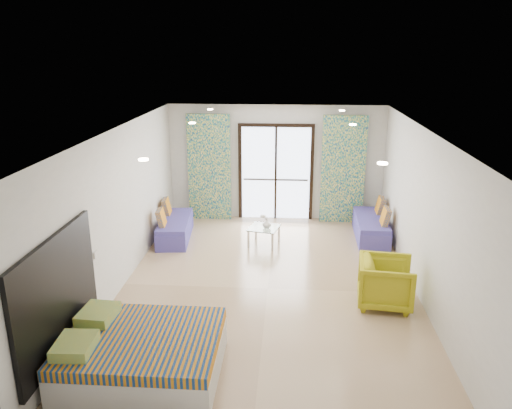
# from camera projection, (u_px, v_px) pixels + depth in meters

# --- Properties ---
(floor) EXTENTS (5.00, 7.50, 0.01)m
(floor) POSITION_uv_depth(u_px,v_px,m) (268.00, 289.00, 8.53)
(floor) COLOR #9A7C5C
(floor) RESTS_ON ground
(ceiling) EXTENTS (5.00, 7.50, 0.01)m
(ceiling) POSITION_uv_depth(u_px,v_px,m) (269.00, 131.00, 7.71)
(ceiling) COLOR silver
(ceiling) RESTS_ON ground
(wall_back) EXTENTS (5.00, 0.01, 2.70)m
(wall_back) POSITION_uv_depth(u_px,v_px,m) (276.00, 163.00, 11.69)
(wall_back) COLOR silver
(wall_back) RESTS_ON ground
(wall_front) EXTENTS (5.00, 0.01, 2.70)m
(wall_front) POSITION_uv_depth(u_px,v_px,m) (249.00, 345.00, 4.55)
(wall_front) COLOR silver
(wall_front) RESTS_ON ground
(wall_left) EXTENTS (0.01, 7.50, 2.70)m
(wall_left) POSITION_uv_depth(u_px,v_px,m) (118.00, 210.00, 8.29)
(wall_left) COLOR silver
(wall_left) RESTS_ON ground
(wall_right) EXTENTS (0.01, 7.50, 2.70)m
(wall_right) POSITION_uv_depth(u_px,v_px,m) (425.00, 217.00, 7.95)
(wall_right) COLOR silver
(wall_right) RESTS_ON ground
(balcony_door) EXTENTS (1.76, 0.08, 2.28)m
(balcony_door) POSITION_uv_depth(u_px,v_px,m) (276.00, 167.00, 11.69)
(balcony_door) COLOR black
(balcony_door) RESTS_ON floor
(balcony_rail) EXTENTS (1.52, 0.03, 0.04)m
(balcony_rail) POSITION_uv_depth(u_px,v_px,m) (276.00, 180.00, 11.79)
(balcony_rail) COLOR #595451
(balcony_rail) RESTS_ON balcony_door
(curtain_left) EXTENTS (1.00, 0.10, 2.50)m
(curtain_left) POSITION_uv_depth(u_px,v_px,m) (209.00, 168.00, 11.65)
(curtain_left) COLOR beige
(curtain_left) RESTS_ON floor
(curtain_right) EXTENTS (1.00, 0.10, 2.50)m
(curtain_right) POSITION_uv_depth(u_px,v_px,m) (343.00, 170.00, 11.44)
(curtain_right) COLOR beige
(curtain_right) RESTS_ON floor
(downlight_a) EXTENTS (0.12, 0.12, 0.02)m
(downlight_a) POSITION_uv_depth(u_px,v_px,m) (143.00, 160.00, 5.91)
(downlight_a) COLOR #FFE0B2
(downlight_a) RESTS_ON ceiling
(downlight_b) EXTENTS (0.12, 0.12, 0.02)m
(downlight_b) POSITION_uv_depth(u_px,v_px,m) (383.00, 163.00, 5.72)
(downlight_b) COLOR #FFE0B2
(downlight_b) RESTS_ON ceiling
(downlight_c) EXTENTS (0.12, 0.12, 0.02)m
(downlight_c) POSITION_uv_depth(u_px,v_px,m) (192.00, 123.00, 8.77)
(downlight_c) COLOR #FFE0B2
(downlight_c) RESTS_ON ceiling
(downlight_d) EXTENTS (0.12, 0.12, 0.02)m
(downlight_d) POSITION_uv_depth(u_px,v_px,m) (353.00, 125.00, 8.58)
(downlight_d) COLOR #FFE0B2
(downlight_d) RESTS_ON ceiling
(downlight_e) EXTENTS (0.12, 0.12, 0.02)m
(downlight_e) POSITION_uv_depth(u_px,v_px,m) (210.00, 109.00, 10.67)
(downlight_e) COLOR #FFE0B2
(downlight_e) RESTS_ON ceiling
(downlight_f) EXTENTS (0.12, 0.12, 0.02)m
(downlight_f) POSITION_uv_depth(u_px,v_px,m) (342.00, 110.00, 10.48)
(downlight_f) COLOR #FFE0B2
(downlight_f) RESTS_ON ceiling
(headboard) EXTENTS (0.06, 2.10, 1.50)m
(headboard) POSITION_uv_depth(u_px,v_px,m) (58.00, 295.00, 6.09)
(headboard) COLOR black
(headboard) RESTS_ON floor
(switch_plate) EXTENTS (0.02, 0.10, 0.10)m
(switch_plate) POSITION_uv_depth(u_px,v_px,m) (96.00, 255.00, 7.28)
(switch_plate) COLOR silver
(switch_plate) RESTS_ON wall_left
(bed) EXTENTS (1.92, 1.57, 0.66)m
(bed) POSITION_uv_depth(u_px,v_px,m) (141.00, 353.00, 6.25)
(bed) COLOR silver
(bed) RESTS_ON floor
(daybed_left) EXTENTS (0.76, 1.64, 0.78)m
(daybed_left) POSITION_uv_depth(u_px,v_px,m) (174.00, 228.00, 10.69)
(daybed_left) COLOR #463F97
(daybed_left) RESTS_ON floor
(daybed_right) EXTENTS (0.67, 1.65, 0.81)m
(daybed_right) POSITION_uv_depth(u_px,v_px,m) (372.00, 227.00, 10.73)
(daybed_right) COLOR #463F97
(daybed_right) RESTS_ON floor
(coffee_table) EXTENTS (0.71, 0.71, 0.67)m
(coffee_table) POSITION_uv_depth(u_px,v_px,m) (264.00, 229.00, 10.32)
(coffee_table) COLOR silver
(coffee_table) RESTS_ON floor
(vase) EXTENTS (0.23, 0.23, 0.18)m
(vase) POSITION_uv_depth(u_px,v_px,m) (267.00, 224.00, 10.24)
(vase) COLOR white
(vase) RESTS_ON coffee_table
(armchair) EXTENTS (0.86, 0.91, 0.85)m
(armchair) POSITION_uv_depth(u_px,v_px,m) (386.00, 280.00, 7.88)
(armchair) COLOR #A8A315
(armchair) RESTS_ON floor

